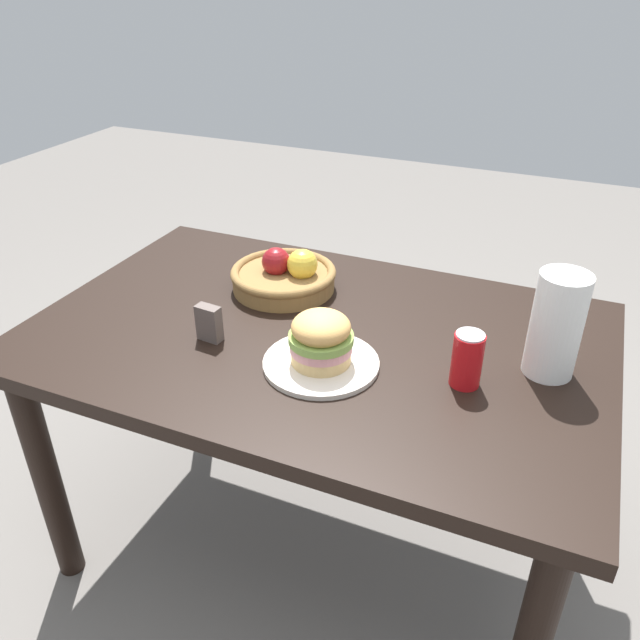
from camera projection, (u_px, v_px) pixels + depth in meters
ground_plane at (317, 540)px, 1.94m from camera, size 8.00×8.00×0.00m
dining_table at (316, 365)px, 1.61m from camera, size 1.40×0.90×0.75m
plate at (321, 363)px, 1.43m from camera, size 0.26×0.26×0.01m
sandwich at (321, 338)px, 1.39m from camera, size 0.15×0.15×0.12m
soda_can at (467, 359)px, 1.34m from camera, size 0.07×0.07×0.13m
fruit_basket at (285, 275)px, 1.73m from camera, size 0.29×0.29×0.12m
paper_towel_roll at (556, 325)px, 1.35m from camera, size 0.11×0.11×0.24m
napkin_holder at (209, 323)px, 1.50m from camera, size 0.06×0.04×0.09m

